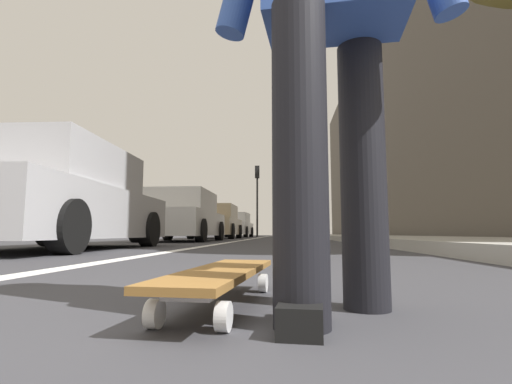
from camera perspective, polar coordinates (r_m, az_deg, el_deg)
The scene contains 10 objects.
ground_plane at distance 10.36m, azimuth 3.96°, elevation -7.54°, with size 80.00×80.00×0.00m, color #38383D.
lane_stripe_white at distance 20.40m, azimuth 0.51°, elevation -6.94°, with size 52.00×0.16×0.01m, color silver.
sidewalk_curb at distance 18.62m, azimuth 14.35°, elevation -6.58°, with size 52.00×3.20×0.15m, color #9E9B93.
building_facade at distance 23.85m, azimuth 18.39°, elevation 8.82°, with size 40.00×1.20×12.64m, color #5D564C.
skateboard at distance 1.22m, azimuth -5.20°, elevation -12.52°, with size 0.85×0.28×0.11m.
parked_car_near at distance 6.08m, azimuth -27.94°, elevation -1.16°, with size 4.19×2.10×1.46m.
parked_car_mid at distance 11.36m, azimuth -11.10°, elevation -3.81°, with size 4.22×1.96×1.47m.
parked_car_far at distance 16.88m, azimuth -6.00°, elevation -4.63°, with size 4.11×1.92×1.48m.
parked_car_end at distance 23.41m, azimuth -3.12°, elevation -5.11°, with size 4.27×1.95×1.48m.
traffic_light at distance 24.31m, azimuth 0.19°, elevation 0.62°, with size 0.33×0.28×4.60m.
Camera 1 is at (-0.35, -0.12, 0.23)m, focal length 26.41 mm.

